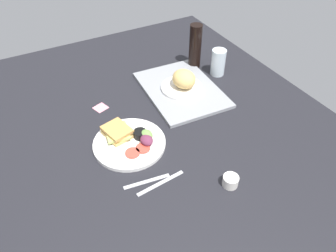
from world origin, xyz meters
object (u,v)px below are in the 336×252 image
Objects in this scene: soda_bottle at (195,46)px; espresso_cup at (230,181)px; bread_plate_near at (183,82)px; plate_with_salad at (130,140)px; serving_tray at (181,90)px; knife at (161,183)px; sticky_note at (101,108)px; fork at (147,181)px; drinking_glass at (218,62)px.

soda_bottle reaches higher than espresso_cup.
bread_plate_near is 58.11cm from espresso_cup.
espresso_cup is at bearing 32.54° from plate_with_salad.
plate_with_salad is at bearing -60.90° from bread_plate_near.
knife is (44.94, -34.70, -0.55)cm from serving_tray.
serving_tray is 39.35cm from sticky_note.
soda_bottle reaches higher than bread_plate_near.
fork is 48.14cm from sticky_note.
plate_with_salad reaches higher than espresso_cup.
plate_with_salad is at bearing -55.00° from soda_bottle.
espresso_cup is 68.22cm from sticky_note.
drinking_glass is (-5.09, 23.58, 1.30)cm from bread_plate_near.
knife is (-12.15, -21.26, -1.75)cm from espresso_cup.
soda_bottle is (-12.23, -6.40, 4.83)cm from drinking_glass.
plate_with_salad is at bearing -67.04° from drinking_glass.
espresso_cup is at bearing -22.93° from soda_bottle.
knife is (44.15, -35.23, -5.25)cm from bread_plate_near.
plate_with_salad is 1.70× the size of fork.
sticky_note is at bearing -100.07° from bread_plate_near.
bread_plate_near is at bearing 79.93° from sticky_note.
fork is 3.04× the size of sticky_note.
espresso_cup is at bearing -34.74° from knife.
bread_plate_near is at bearing 119.10° from plate_with_salad.
espresso_cup is 1.00× the size of sticky_note.
bread_plate_near is at bearing 166.06° from espresso_cup.
bread_plate_near is at bearing -77.82° from drinking_glass.
espresso_cup reaches higher than sticky_note.
fork is at bearing -43.97° from soda_bottle.
fork is 0.89× the size of knife.
bread_plate_near is 25.15cm from soda_bottle.
drinking_glass is at bearing 102.18° from bread_plate_near.
knife is at bearing 3.84° from plate_with_salad.
plate_with_salad is 65.79cm from drinking_glass.
serving_tray is 25.21cm from drinking_glass.
drinking_glass is 78.27cm from fork.
serving_tray is 3.31× the size of drinking_glass.
fork is (46.24, -62.81, -6.55)cm from drinking_glass.
serving_tray is 2.65× the size of fork.
bread_plate_near is 3.57× the size of espresso_cup.
fork is at bearing -120.95° from espresso_cup.
espresso_cup is at bearing -31.45° from drinking_glass.
fork is (41.94, -38.70, -0.55)cm from serving_tray.
serving_tray is 8.04× the size of sticky_note.
serving_tray is at bearing 47.32° from knife.
knife is at bearing -40.45° from soda_bottle.
espresso_cup is at bearing -13.94° from bread_plate_near.
plate_with_salad is 2.12× the size of drinking_glass.
bread_plate_near is at bearing 33.78° from serving_tray.
soda_bottle is at bearing 53.99° from fork.
drinking_glass is at bearing 148.55° from espresso_cup.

